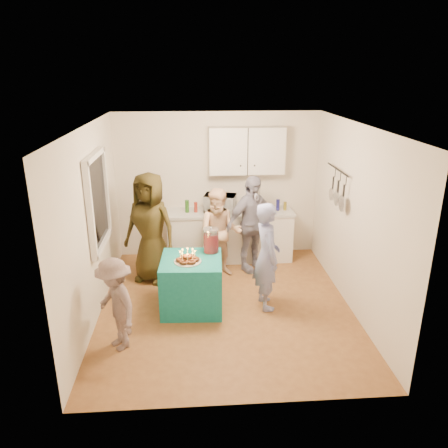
{
  "coord_description": "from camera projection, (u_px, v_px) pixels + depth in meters",
  "views": [
    {
      "loc": [
        -0.43,
        -5.61,
        3.28
      ],
      "look_at": [
        0.0,
        0.35,
        1.15
      ],
      "focal_mm": 35.0,
      "sensor_mm": 36.0,
      "label": 1
    }
  ],
  "objects": [
    {
      "name": "window_night",
      "position": [
        97.0,
        201.0,
        6.04
      ],
      "size": [
        0.04,
        1.0,
        1.2
      ],
      "primitive_type": "cube",
      "color": "black",
      "rests_on": "left_wall"
    },
    {
      "name": "back_wall",
      "position": [
        217.0,
        185.0,
        7.84
      ],
      "size": [
        3.6,
        3.6,
        0.0
      ],
      "primitive_type": "plane",
      "color": "silver",
      "rests_on": "floor"
    },
    {
      "name": "woman_back_right",
      "position": [
        251.0,
        224.0,
        7.3
      ],
      "size": [
        1.04,
        0.84,
        1.65
      ],
      "primitive_type": "imported",
      "rotation": [
        0.0,
        0.0,
        0.54
      ],
      "color": "#130F34",
      "rests_on": "floor"
    },
    {
      "name": "party_table",
      "position": [
        192.0,
        284.0,
        6.24
      ],
      "size": [
        0.89,
        0.89,
        0.76
      ],
      "primitive_type": "cube",
      "rotation": [
        0.0,
        0.0,
        -0.05
      ],
      "color": "#117572",
      "rests_on": "floor"
    },
    {
      "name": "floor",
      "position": [
        226.0,
        306.0,
        6.39
      ],
      "size": [
        4.0,
        4.0,
        0.0
      ],
      "primitive_type": "plane",
      "color": "brown",
      "rests_on": "ground"
    },
    {
      "name": "upper_cabinet",
      "position": [
        247.0,
        151.0,
        7.51
      ],
      "size": [
        1.3,
        0.3,
        0.8
      ],
      "primitive_type": "cube",
      "color": "white",
      "rests_on": "back_wall"
    },
    {
      "name": "countertop",
      "position": [
        230.0,
        212.0,
        7.71
      ],
      "size": [
        2.24,
        0.62,
        0.05
      ],
      "primitive_type": "cube",
      "color": "beige",
      "rests_on": "counter"
    },
    {
      "name": "counter",
      "position": [
        230.0,
        236.0,
        7.86
      ],
      "size": [
        2.2,
        0.58,
        0.86
      ],
      "primitive_type": "cube",
      "color": "white",
      "rests_on": "floor"
    },
    {
      "name": "woman_back_left",
      "position": [
        150.0,
        228.0,
        6.93
      ],
      "size": [
        1.04,
        0.89,
        1.79
      ],
      "primitive_type": "imported",
      "rotation": [
        0.0,
        0.0,
        -0.44
      ],
      "color": "#524517",
      "rests_on": "floor"
    },
    {
      "name": "punch_jar",
      "position": [
        211.0,
        241.0,
        6.3
      ],
      "size": [
        0.22,
        0.22,
        0.34
      ],
      "primitive_type": "cylinder",
      "color": "red",
      "rests_on": "party_table"
    },
    {
      "name": "woman_back_center",
      "position": [
        220.0,
        233.0,
        7.13
      ],
      "size": [
        0.78,
        0.64,
        1.49
      ],
      "primitive_type": "imported",
      "rotation": [
        0.0,
        0.0,
        -0.11
      ],
      "color": "#E59E77",
      "rests_on": "floor"
    },
    {
      "name": "right_wall",
      "position": [
        354.0,
        219.0,
        6.08
      ],
      "size": [
        4.0,
        4.0,
        0.0
      ],
      "primitive_type": "plane",
      "color": "silver",
      "rests_on": "floor"
    },
    {
      "name": "donut_cake",
      "position": [
        188.0,
        256.0,
        6.0
      ],
      "size": [
        0.38,
        0.38,
        0.18
      ],
      "primitive_type": null,
      "color": "#381C0C",
      "rests_on": "party_table"
    },
    {
      "name": "left_wall",
      "position": [
        92.0,
        225.0,
        5.84
      ],
      "size": [
        4.0,
        4.0,
        0.0
      ],
      "primitive_type": "plane",
      "color": "silver",
      "rests_on": "floor"
    },
    {
      "name": "ceiling",
      "position": [
        226.0,
        126.0,
        5.52
      ],
      "size": [
        4.0,
        4.0,
        0.0
      ],
      "primitive_type": "plane",
      "color": "white",
      "rests_on": "floor"
    },
    {
      "name": "child_near_left",
      "position": [
        116.0,
        305.0,
        5.26
      ],
      "size": [
        0.8,
        0.89,
        1.19
      ],
      "primitive_type": "imported",
      "rotation": [
        0.0,
        0.0,
        -0.97
      ],
      "color": "#655251",
      "rests_on": "floor"
    },
    {
      "name": "man_birthday",
      "position": [
        267.0,
        256.0,
        6.15
      ],
      "size": [
        0.45,
        0.62,
        1.57
      ],
      "primitive_type": "imported",
      "rotation": [
        0.0,
        0.0,
        1.7
      ],
      "color": "#8B93CA",
      "rests_on": "floor"
    },
    {
      "name": "microwave",
      "position": [
        220.0,
        203.0,
        7.64
      ],
      "size": [
        0.61,
        0.48,
        0.3
      ],
      "primitive_type": "imported",
      "rotation": [
        0.0,
        0.0,
        -0.23
      ],
      "color": "white",
      "rests_on": "countertop"
    },
    {
      "name": "pot_rack",
      "position": [
        335.0,
        186.0,
        6.63
      ],
      "size": [
        0.12,
        1.0,
        0.6
      ],
      "primitive_type": "cube",
      "color": "black",
      "rests_on": "right_wall"
    }
  ]
}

